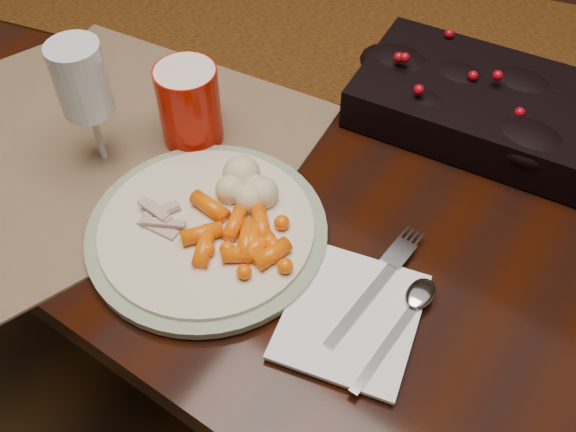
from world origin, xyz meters
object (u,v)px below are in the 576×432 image
Objects in this scene: dining_table at (357,264)px; wine_glass at (90,107)px; placemat_main at (147,127)px; mashed_potatoes at (241,185)px; centerpiece at (505,105)px; turkey_shreds at (156,217)px; dinner_plate at (207,230)px; baby_carrots at (229,241)px; napkin at (351,316)px; red_cup at (189,105)px.

wine_glass is (-0.25, -0.29, 0.46)m from dining_table.
dining_table is 4.05× the size of placemat_main.
centerpiece is at bearing 57.46° from mashed_potatoes.
wine_glass is at bearing -170.17° from mashed_potatoes.
dining_table is 0.54m from turkey_shreds.
dinner_plate is at bearing -35.07° from placemat_main.
wine_glass reaches higher than centerpiece.
turkey_shreds reaches higher than placemat_main.
wine_glass is at bearing -129.91° from dining_table.
baby_carrots is at bearing -63.54° from mashed_potatoes.
turkey_shreds is 0.42× the size of napkin.
dining_table is at bearing 34.91° from placemat_main.
dining_table is 0.52m from napkin.
dining_table is 0.45m from centerpiece.
placemat_main is 3.63× the size of baby_carrots.
placemat_main is 0.21m from mashed_potatoes.
centerpiece is 0.38m from napkin.
napkin is (0.25, 0.03, -0.02)m from turkey_shreds.
dinner_plate is 3.46× the size of mashed_potatoes.
wine_glass reaches higher than dining_table.
turkey_shreds is 0.17m from red_cup.
placemat_main is at bearing -137.99° from dining_table.
baby_carrots is at bearing 169.48° from napkin.
napkin is 0.90× the size of wine_glass.
dinner_plate reaches higher than dining_table.
baby_carrots is 0.21m from red_cup.
red_cup is (-0.13, 0.06, 0.02)m from mashed_potatoes.
turkey_shreds is 0.16m from wine_glass.
centerpiece reaches higher than dining_table.
turkey_shreds is 0.61× the size of red_cup.
baby_carrots is 0.77× the size of napkin.
napkin is (0.15, -0.32, 0.38)m from dining_table.
wine_glass is (-0.39, 0.03, 0.08)m from napkin.
centerpiece is 5.79× the size of turkey_shreds.
napkin is at bearing -21.81° from placemat_main.
turkey_shreds is 0.38× the size of wine_glass.
baby_carrots reaches higher than dinner_plate.
dining_table is 26.74× the size of turkey_shreds.
placemat_main is at bearing -163.60° from red_cup.
placemat_main is at bearing 137.02° from turkey_shreds.
mashed_potatoes reaches higher than baby_carrots.
baby_carrots is (0.23, -0.11, 0.03)m from placemat_main.
turkey_shreds is at bearing -106.81° from dining_table.
napkin is (0.20, -0.00, -0.01)m from dinner_plate.
dining_table is at bearing -160.36° from centerpiece.
turkey_shreds is (0.14, -0.13, 0.02)m from placemat_main.
napkin is 0.40m from wine_glass.
mashed_potatoes reaches higher than napkin.
turkey_shreds is 0.25m from napkin.
baby_carrots is 1.82× the size of turkey_shreds.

